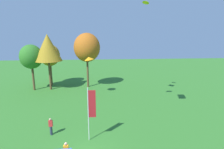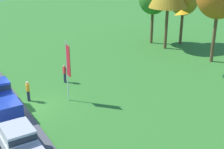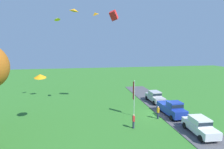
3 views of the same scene
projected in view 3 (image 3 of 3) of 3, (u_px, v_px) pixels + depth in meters
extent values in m
plane|color=#337528|center=(157.00, 115.00, 24.39)|extent=(120.00, 120.00, 0.00)
cube|color=#4C4C51|center=(172.00, 114.00, 24.81)|extent=(36.00, 4.40, 0.06)
cube|color=white|center=(200.00, 127.00, 18.88)|extent=(4.49, 2.03, 0.80)
cube|color=white|center=(200.00, 121.00, 18.86)|extent=(2.08, 1.74, 0.70)
cube|color=#19232D|center=(200.00, 121.00, 18.86)|extent=(2.12, 1.71, 0.38)
cylinder|color=black|center=(217.00, 137.00, 17.58)|extent=(0.69, 0.28, 0.68)
cylinder|color=black|center=(201.00, 138.00, 17.36)|extent=(0.69, 0.28, 0.68)
cylinder|color=black|center=(198.00, 125.00, 20.51)|extent=(0.69, 0.28, 0.68)
cylinder|color=black|center=(185.00, 125.00, 20.29)|extent=(0.69, 0.28, 0.68)
cube|color=#1E389E|center=(171.00, 109.00, 24.21)|extent=(5.05, 2.04, 1.00)
cube|color=#1E389E|center=(175.00, 105.00, 23.30)|extent=(1.55, 1.80, 0.80)
cube|color=#19232D|center=(175.00, 105.00, 23.30)|extent=(1.58, 1.77, 0.44)
cylinder|color=black|center=(184.00, 117.00, 22.83)|extent=(0.69, 0.26, 0.68)
cylinder|color=black|center=(172.00, 118.00, 22.45)|extent=(0.69, 0.26, 0.68)
cylinder|color=black|center=(170.00, 108.00, 26.11)|extent=(0.69, 0.26, 0.68)
cylinder|color=black|center=(159.00, 109.00, 25.74)|extent=(0.69, 0.26, 0.68)
cube|color=#B7B7BC|center=(155.00, 98.00, 30.16)|extent=(4.45, 1.93, 0.80)
cube|color=#B7B7BC|center=(155.00, 93.00, 30.14)|extent=(2.05, 1.70, 0.70)
cube|color=#19232D|center=(155.00, 93.00, 30.14)|extent=(2.09, 1.67, 0.38)
cylinder|color=black|center=(164.00, 102.00, 28.95)|extent=(0.69, 0.26, 0.68)
cylinder|color=black|center=(154.00, 103.00, 28.60)|extent=(0.69, 0.26, 0.68)
cylinder|color=black|center=(155.00, 97.00, 31.85)|extent=(0.69, 0.26, 0.68)
cylinder|color=black|center=(147.00, 98.00, 31.49)|extent=(0.69, 0.26, 0.68)
cylinder|color=#2D334C|center=(158.00, 115.00, 23.16)|extent=(0.24, 0.24, 0.88)
cube|color=orange|center=(158.00, 110.00, 23.05)|extent=(0.36, 0.22, 0.60)
sphere|color=tan|center=(158.00, 107.00, 22.98)|extent=(0.22, 0.22, 0.22)
cylinder|color=#2D334C|center=(133.00, 125.00, 20.39)|extent=(0.24, 0.24, 0.88)
cube|color=red|center=(134.00, 119.00, 20.28)|extent=(0.36, 0.22, 0.60)
sphere|color=tan|center=(134.00, 115.00, 20.21)|extent=(0.22, 0.22, 0.22)
cylinder|color=silver|center=(134.00, 98.00, 23.84)|extent=(0.08, 0.08, 4.98)
cube|color=red|center=(134.00, 91.00, 24.03)|extent=(0.64, 0.04, 2.49)
pyramid|color=orange|center=(95.00, 14.00, 25.14)|extent=(1.25, 1.15, 0.65)
cone|color=orange|center=(40.00, 76.00, 20.81)|extent=(1.62, 1.57, 0.67)
cone|color=yellow|center=(57.00, 19.00, 27.67)|extent=(1.37, 1.36, 0.60)
cube|color=red|center=(114.00, 15.00, 26.48)|extent=(1.56, 1.66, 1.78)
pyramid|color=orange|center=(74.00, 10.00, 25.99)|extent=(0.94, 1.10, 0.52)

